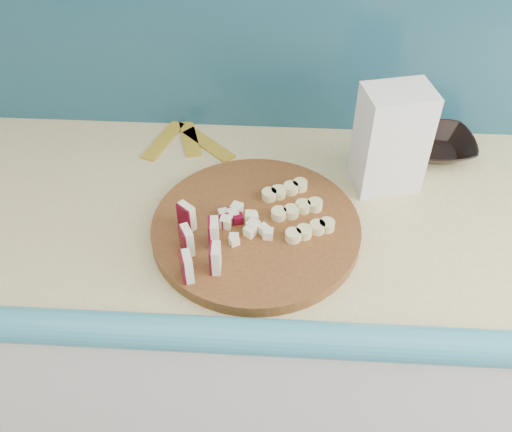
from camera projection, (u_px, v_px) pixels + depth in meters
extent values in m
cube|color=silver|center=(286.00, 344.00, 1.44)|extent=(2.20, 0.60, 0.88)
cube|color=#E0CE83|center=(294.00, 215.00, 1.13)|extent=(2.20, 0.60, 0.03)
cube|color=teal|center=(292.00, 344.00, 0.91)|extent=(2.20, 0.06, 0.03)
cube|color=teal|center=(301.00, 22.00, 1.15)|extent=(2.20, 0.02, 0.50)
cylinder|color=#49290F|center=(256.00, 228.00, 1.06)|extent=(0.51, 0.51, 0.02)
cube|color=beige|center=(188.00, 266.00, 0.94)|extent=(0.03, 0.04, 0.05)
cube|color=#4D0515|center=(183.00, 268.00, 0.94)|extent=(0.02, 0.03, 0.05)
cube|color=beige|center=(188.00, 240.00, 0.99)|extent=(0.03, 0.04, 0.05)
cube|color=#4D0515|center=(183.00, 241.00, 0.98)|extent=(0.02, 0.03, 0.05)
cube|color=beige|center=(187.00, 216.00, 1.03)|extent=(0.03, 0.04, 0.05)
cube|color=#4D0515|center=(183.00, 217.00, 1.03)|extent=(0.02, 0.03, 0.05)
cube|color=beige|center=(216.00, 258.00, 0.95)|extent=(0.03, 0.04, 0.05)
cube|color=#4D0515|center=(211.00, 260.00, 0.95)|extent=(0.02, 0.03, 0.05)
cube|color=beige|center=(215.00, 233.00, 1.00)|extent=(0.03, 0.04, 0.05)
cube|color=#4D0515|center=(210.00, 234.00, 1.00)|extent=(0.02, 0.03, 0.05)
cube|color=beige|center=(248.00, 222.00, 1.04)|extent=(0.02, 0.02, 0.02)
cube|color=beige|center=(250.00, 219.00, 1.05)|extent=(0.02, 0.02, 0.02)
cube|color=#4D0515|center=(248.00, 215.00, 1.06)|extent=(0.02, 0.02, 0.02)
cube|color=beige|center=(243.00, 219.00, 1.05)|extent=(0.02, 0.02, 0.02)
cube|color=beige|center=(239.00, 218.00, 1.05)|extent=(0.02, 0.02, 0.02)
cube|color=beige|center=(232.00, 218.00, 1.05)|extent=(0.02, 0.02, 0.02)
cube|color=beige|center=(238.00, 223.00, 1.04)|extent=(0.02, 0.02, 0.02)
cube|color=beige|center=(234.00, 226.00, 1.03)|extent=(0.02, 0.02, 0.02)
cube|color=#4D0515|center=(234.00, 231.00, 1.03)|extent=(0.02, 0.02, 0.02)
cube|color=beige|center=(242.00, 228.00, 1.03)|extent=(0.02, 0.02, 0.02)
cube|color=beige|center=(246.00, 232.00, 1.02)|extent=(0.02, 0.02, 0.02)
cube|color=beige|center=(247.00, 226.00, 1.03)|extent=(0.02, 0.02, 0.02)
cube|color=beige|center=(252.00, 226.00, 1.03)|extent=(0.02, 0.02, 0.02)
cube|color=beige|center=(257.00, 224.00, 1.04)|extent=(0.02, 0.02, 0.02)
cylinder|color=#D0C27F|center=(293.00, 235.00, 1.02)|extent=(0.03, 0.03, 0.02)
cylinder|color=#D0C27F|center=(305.00, 231.00, 1.03)|extent=(0.03, 0.03, 0.02)
cylinder|color=#D0C27F|center=(316.00, 228.00, 1.03)|extent=(0.03, 0.03, 0.02)
cylinder|color=#D0C27F|center=(328.00, 225.00, 1.04)|extent=(0.03, 0.03, 0.02)
cylinder|color=#D0C27F|center=(280.00, 214.00, 1.06)|extent=(0.03, 0.03, 0.02)
cylinder|color=#D0C27F|center=(292.00, 211.00, 1.07)|extent=(0.03, 0.03, 0.02)
cylinder|color=#D0C27F|center=(303.00, 208.00, 1.07)|extent=(0.03, 0.03, 0.02)
cylinder|color=#D0C27F|center=(314.00, 205.00, 1.08)|extent=(0.03, 0.03, 0.02)
cylinder|color=#D0C27F|center=(268.00, 194.00, 1.10)|extent=(0.03, 0.03, 0.02)
cylinder|color=#D0C27F|center=(280.00, 192.00, 1.10)|extent=(0.03, 0.03, 0.02)
cylinder|color=#D0C27F|center=(290.00, 189.00, 1.11)|extent=(0.03, 0.03, 0.02)
cylinder|color=#D0C27F|center=(301.00, 186.00, 1.12)|extent=(0.03, 0.03, 0.02)
imported|color=black|center=(438.00, 145.00, 1.23)|extent=(0.17, 0.17, 0.04)
cube|color=silver|center=(391.00, 140.00, 1.10)|extent=(0.14, 0.12, 0.22)
cube|color=gold|center=(164.00, 140.00, 1.27)|extent=(0.08, 0.15, 0.01)
cube|color=gold|center=(189.00, 136.00, 1.29)|extent=(0.07, 0.15, 0.01)
cube|color=gold|center=(208.00, 145.00, 1.26)|extent=(0.13, 0.13, 0.01)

